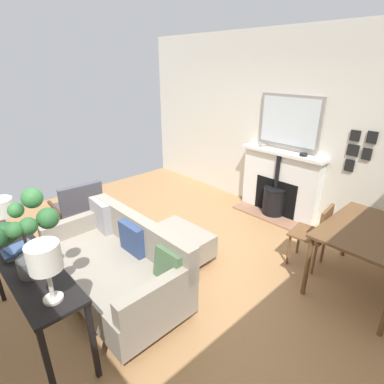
{
  "coord_description": "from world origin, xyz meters",
  "views": [
    {
      "loc": [
        1.94,
        2.69,
        2.36
      ],
      "look_at": [
        -0.61,
        -0.01,
        0.78
      ],
      "focal_mm": 28.39,
      "sensor_mm": 36.0,
      "label": 1
    }
  ],
  "objects_px": {
    "mantel_bowl_near": "(262,145)",
    "potted_plant": "(24,231)",
    "table_lamp_far_end": "(45,259)",
    "sofa": "(117,265)",
    "ottoman": "(177,244)",
    "armchair_accent": "(79,204)",
    "dining_table": "(371,237)",
    "table_lamp_near_end": "(1,209)",
    "mantel_bowl_far": "(304,154)",
    "console_table": "(30,273)",
    "fireplace": "(278,188)",
    "book_stack": "(21,250)",
    "dining_chair_near_fireplace": "(316,231)"
  },
  "relations": [
    {
      "from": "fireplace",
      "to": "mantel_bowl_far",
      "type": "distance_m",
      "value": 0.73
    },
    {
      "from": "sofa",
      "to": "table_lamp_near_end",
      "type": "distance_m",
      "value": 1.25
    },
    {
      "from": "fireplace",
      "to": "table_lamp_near_end",
      "type": "height_order",
      "value": "table_lamp_near_end"
    },
    {
      "from": "potted_plant",
      "to": "armchair_accent",
      "type": "bearing_deg",
      "value": -122.74
    },
    {
      "from": "armchair_accent",
      "to": "console_table",
      "type": "xyz_separation_m",
      "value": [
        1.11,
        1.56,
        0.24
      ]
    },
    {
      "from": "armchair_accent",
      "to": "table_lamp_near_end",
      "type": "height_order",
      "value": "table_lamp_near_end"
    },
    {
      "from": "mantel_bowl_near",
      "to": "potted_plant",
      "type": "height_order",
      "value": "potted_plant"
    },
    {
      "from": "mantel_bowl_far",
      "to": "sofa",
      "type": "distance_m",
      "value": 3.09
    },
    {
      "from": "sofa",
      "to": "ottoman",
      "type": "bearing_deg",
      "value": -178.6
    },
    {
      "from": "table_lamp_far_end",
      "to": "fireplace",
      "type": "bearing_deg",
      "value": -172.87
    },
    {
      "from": "armchair_accent",
      "to": "table_lamp_far_end",
      "type": "xyz_separation_m",
      "value": [
        1.11,
        2.14,
        0.69
      ]
    },
    {
      "from": "mantel_bowl_near",
      "to": "dining_chair_near_fireplace",
      "type": "bearing_deg",
      "value": 57.52
    },
    {
      "from": "potted_plant",
      "to": "dining_chair_near_fireplace",
      "type": "bearing_deg",
      "value": 159.4
    },
    {
      "from": "dining_table",
      "to": "fireplace",
      "type": "bearing_deg",
      "value": -119.46
    },
    {
      "from": "mantel_bowl_far",
      "to": "console_table",
      "type": "height_order",
      "value": "mantel_bowl_far"
    },
    {
      "from": "sofa",
      "to": "dining_table",
      "type": "relative_size",
      "value": 1.51
    },
    {
      "from": "mantel_bowl_far",
      "to": "console_table",
      "type": "bearing_deg",
      "value": -7.01
    },
    {
      "from": "mantel_bowl_near",
      "to": "potted_plant",
      "type": "bearing_deg",
      "value": 6.51
    },
    {
      "from": "table_lamp_near_end",
      "to": "fireplace",
      "type": "bearing_deg",
      "value": 169.54
    },
    {
      "from": "mantel_bowl_near",
      "to": "console_table",
      "type": "bearing_deg",
      "value": 4.08
    },
    {
      "from": "armchair_accent",
      "to": "table_lamp_near_end",
      "type": "bearing_deg",
      "value": 41.31
    },
    {
      "from": "fireplace",
      "to": "table_lamp_far_end",
      "type": "xyz_separation_m",
      "value": [
        3.77,
        0.47,
        0.67
      ]
    },
    {
      "from": "sofa",
      "to": "book_stack",
      "type": "relative_size",
      "value": 6.2
    },
    {
      "from": "table_lamp_far_end",
      "to": "console_table",
      "type": "bearing_deg",
      "value": -90.0
    },
    {
      "from": "mantel_bowl_far",
      "to": "table_lamp_near_end",
      "type": "bearing_deg",
      "value": -15.52
    },
    {
      "from": "book_stack",
      "to": "dining_table",
      "type": "distance_m",
      "value": 3.45
    },
    {
      "from": "mantel_bowl_far",
      "to": "book_stack",
      "type": "bearing_deg",
      "value": -9.85
    },
    {
      "from": "armchair_accent",
      "to": "potted_plant",
      "type": "bearing_deg",
      "value": 57.26
    },
    {
      "from": "table_lamp_far_end",
      "to": "book_stack",
      "type": "distance_m",
      "value": 0.83
    },
    {
      "from": "dining_table",
      "to": "potted_plant",
      "type": "bearing_deg",
      "value": -30.23
    },
    {
      "from": "console_table",
      "to": "mantel_bowl_near",
      "type": "bearing_deg",
      "value": -175.92
    },
    {
      "from": "potted_plant",
      "to": "book_stack",
      "type": "bearing_deg",
      "value": -90.67
    },
    {
      "from": "book_stack",
      "to": "dining_chair_near_fireplace",
      "type": "height_order",
      "value": "book_stack"
    },
    {
      "from": "armchair_accent",
      "to": "dining_chair_near_fireplace",
      "type": "relative_size",
      "value": 0.98
    },
    {
      "from": "fireplace",
      "to": "console_table",
      "type": "relative_size",
      "value": 0.9
    },
    {
      "from": "armchair_accent",
      "to": "dining_table",
      "type": "height_order",
      "value": "armchair_accent"
    },
    {
      "from": "ottoman",
      "to": "book_stack",
      "type": "height_order",
      "value": "book_stack"
    },
    {
      "from": "mantel_bowl_near",
      "to": "mantel_bowl_far",
      "type": "distance_m",
      "value": 0.73
    },
    {
      "from": "sofa",
      "to": "book_stack",
      "type": "height_order",
      "value": "book_stack"
    },
    {
      "from": "table_lamp_near_end",
      "to": "console_table",
      "type": "bearing_deg",
      "value": 90.0
    },
    {
      "from": "mantel_bowl_near",
      "to": "table_lamp_far_end",
      "type": "relative_size",
      "value": 0.25
    },
    {
      "from": "potted_plant",
      "to": "dining_chair_near_fireplace",
      "type": "distance_m",
      "value": 3.09
    },
    {
      "from": "fireplace",
      "to": "table_lamp_near_end",
      "type": "distance_m",
      "value": 3.89
    },
    {
      "from": "mantel_bowl_near",
      "to": "table_lamp_far_end",
      "type": "distance_m",
      "value": 3.87
    },
    {
      "from": "console_table",
      "to": "book_stack",
      "type": "xyz_separation_m",
      "value": [
        -0.01,
        -0.19,
        0.14
      ]
    },
    {
      "from": "dining_chair_near_fireplace",
      "to": "table_lamp_far_end",
      "type": "bearing_deg",
      "value": -12.74
    },
    {
      "from": "sofa",
      "to": "console_table",
      "type": "relative_size",
      "value": 1.13
    },
    {
      "from": "mantel_bowl_far",
      "to": "ottoman",
      "type": "bearing_deg",
      "value": -13.3
    },
    {
      "from": "book_stack",
      "to": "dining_table",
      "type": "xyz_separation_m",
      "value": [
        -2.81,
        1.99,
        -0.16
      ]
    },
    {
      "from": "mantel_bowl_far",
      "to": "dining_table",
      "type": "bearing_deg",
      "value": 54.35
    }
  ]
}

